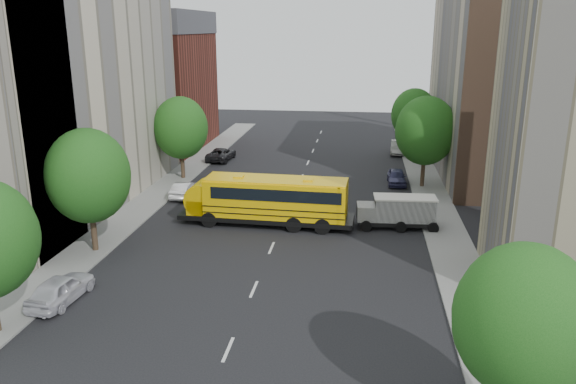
% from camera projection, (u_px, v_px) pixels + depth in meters
% --- Properties ---
extents(ground, '(120.00, 120.00, 0.00)m').
position_uv_depth(ground, '(276.00, 237.00, 38.10)').
color(ground, black).
rests_on(ground, ground).
extents(sidewalk_left, '(3.00, 80.00, 0.12)m').
position_uv_depth(sidewalk_left, '(142.00, 207.00, 44.30)').
color(sidewalk_left, slate).
rests_on(sidewalk_left, ground).
extents(sidewalk_right, '(3.00, 80.00, 0.12)m').
position_uv_depth(sidewalk_right, '(440.00, 220.00, 41.39)').
color(sidewalk_right, slate).
rests_on(sidewalk_right, ground).
extents(lane_markings, '(0.15, 64.00, 0.01)m').
position_uv_depth(lane_markings, '(294.00, 195.00, 47.61)').
color(lane_markings, silver).
rests_on(lane_markings, ground).
extents(building_left_cream, '(10.00, 26.00, 20.00)m').
position_uv_depth(building_left_cream, '(57.00, 77.00, 43.27)').
color(building_left_cream, beige).
rests_on(building_left_cream, ground).
extents(building_left_redbrick, '(10.00, 15.00, 13.00)m').
position_uv_depth(building_left_redbrick, '(160.00, 92.00, 65.18)').
color(building_left_redbrick, maroon).
rests_on(building_left_redbrick, ground).
extents(building_right_far, '(10.00, 22.00, 18.00)m').
position_uv_depth(building_right_far, '(499.00, 80.00, 52.31)').
color(building_right_far, '#B2A48A').
rests_on(building_right_far, ground).
extents(building_right_sidewall, '(10.10, 0.30, 18.00)m').
position_uv_depth(building_right_sidewall, '(532.00, 93.00, 41.85)').
color(building_right_sidewall, brown).
rests_on(building_right_sidewall, ground).
extents(street_tree_1, '(5.12, 5.12, 7.90)m').
position_uv_depth(street_tree_1, '(88.00, 176.00, 34.29)').
color(street_tree_1, '#38281C').
rests_on(street_tree_1, ground).
extents(street_tree_2, '(4.99, 4.99, 7.71)m').
position_uv_depth(street_tree_2, '(181.00, 128.00, 51.45)').
color(street_tree_2, '#38281C').
rests_on(street_tree_2, ground).
extents(street_tree_3, '(4.61, 4.61, 7.11)m').
position_uv_depth(street_tree_3, '(524.00, 321.00, 18.34)').
color(street_tree_3, '#38281C').
rests_on(street_tree_3, ground).
extents(street_tree_4, '(5.25, 5.25, 8.10)m').
position_uv_depth(street_tree_4, '(426.00, 131.00, 48.59)').
color(street_tree_4, '#38281C').
rests_on(street_tree_4, ground).
extents(street_tree_5, '(4.86, 4.86, 7.51)m').
position_uv_depth(street_tree_5, '(414.00, 115.00, 60.11)').
color(street_tree_5, '#38281C').
rests_on(street_tree_5, ground).
extents(school_bus, '(12.66, 3.56, 3.54)m').
position_uv_depth(school_bus, '(265.00, 198.00, 40.01)').
color(school_bus, black).
rests_on(school_bus, ground).
extents(safari_truck, '(5.49, 2.29, 2.30)m').
position_uv_depth(safari_truck, '(398.00, 211.00, 39.57)').
color(safari_truck, black).
rests_on(safari_truck, ground).
extents(parked_car_0, '(2.09, 4.46, 1.48)m').
position_uv_depth(parked_car_0, '(61.00, 289.00, 28.92)').
color(parked_car_0, silver).
rests_on(parked_car_0, ground).
extents(parked_car_1, '(1.41, 3.95, 1.30)m').
position_uv_depth(parked_car_1, '(184.00, 189.00, 46.93)').
color(parked_car_1, silver).
rests_on(parked_car_1, ground).
extents(parked_car_2, '(2.52, 5.01, 1.36)m').
position_uv_depth(parked_car_2, '(221.00, 154.00, 59.89)').
color(parked_car_2, black).
rests_on(parked_car_2, ground).
extents(parked_car_4, '(1.65, 4.02, 1.36)m').
position_uv_depth(parked_car_4, '(397.00, 177.00, 50.77)').
color(parked_car_4, navy).
rests_on(parked_car_4, ground).
extents(parked_car_5, '(1.84, 4.48, 1.44)m').
position_uv_depth(parked_car_5, '(398.00, 147.00, 63.09)').
color(parked_car_5, gray).
rests_on(parked_car_5, ground).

